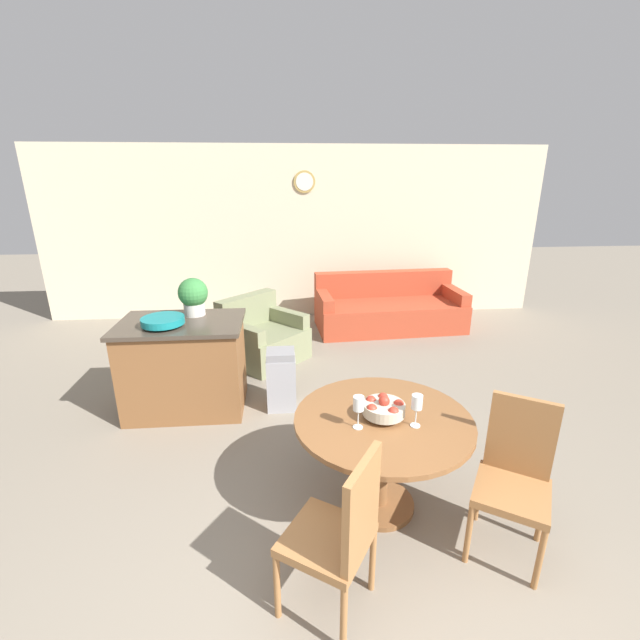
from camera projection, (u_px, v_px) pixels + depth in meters
name	position (u px, v px, depth m)	size (l,w,h in m)	color
wall_back	(296.00, 234.00, 6.87)	(8.00, 0.09, 2.70)	beige
dining_table	(382.00, 438.00, 2.89)	(1.19, 1.19, 0.72)	brown
dining_chair_near_left	(341.00, 531.00, 2.17)	(0.58, 0.58, 0.99)	#9E6B3D
dining_chair_near_right	(515.00, 472.00, 2.60)	(0.58, 0.58, 0.99)	#9E6B3D
fruit_bowl	(384.00, 408.00, 2.82)	(0.28, 0.28, 0.16)	#B7B29E
wine_glass_left	(359.00, 405.00, 2.67)	(0.07, 0.07, 0.22)	silver
wine_glass_right	(417.00, 403.00, 2.69)	(0.07, 0.07, 0.22)	silver
kitchen_island	(185.00, 365.00, 4.23)	(1.17, 0.79, 0.92)	brown
teal_bowl	(163.00, 321.00, 3.94)	(0.39, 0.39, 0.09)	#147A7F
potted_plant	(193.00, 295.00, 4.21)	(0.29, 0.29, 0.37)	beige
trash_bin	(281.00, 380.00, 4.27)	(0.29, 0.26, 0.62)	#9E9EA3
couch	(388.00, 309.00, 6.59)	(2.24, 1.10, 0.81)	#B24228
armchair	(263.00, 339.00, 5.42)	(1.20, 1.20, 0.80)	#7A7F5B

